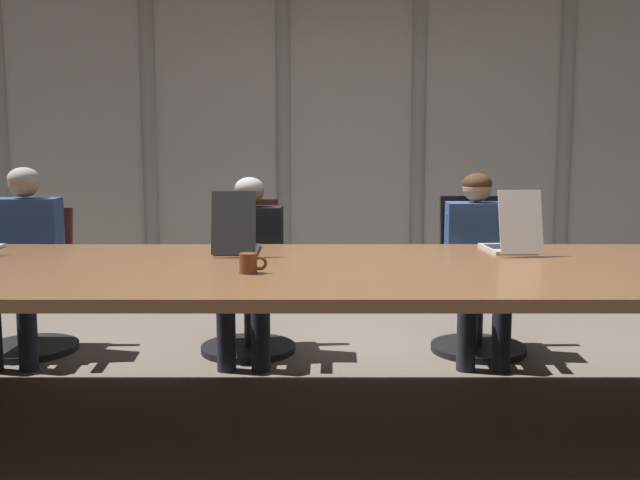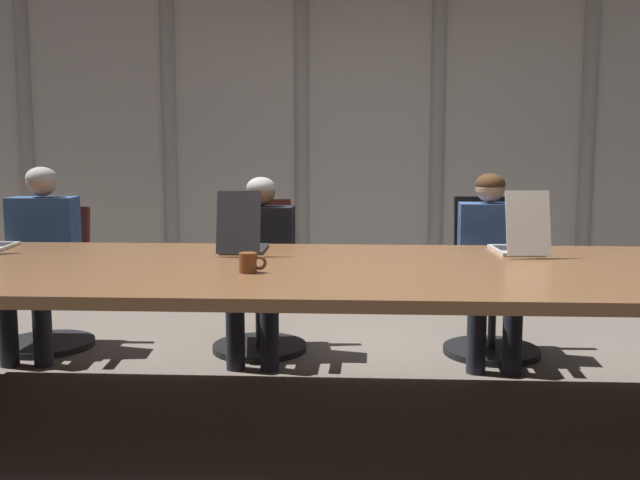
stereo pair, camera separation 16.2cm
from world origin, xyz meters
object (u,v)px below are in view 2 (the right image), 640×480
object	(u,v)px
office_chair_left_mid	(259,294)
person_center	(490,257)
office_chair_center	(491,296)
person_left_end	(40,249)
office_chair_left_end	(48,295)
coffee_mug_far	(249,263)
laptop_center	(519,242)
laptop_left_mid	(243,240)
person_left_mid	(259,256)

from	to	relation	value
office_chair_left_mid	person_center	bearing A→B (deg)	75.04
office_chair_center	person_left_end	world-z (taller)	person_left_end
person_left_end	office_chair_left_end	bearing A→B (deg)	-172.66
office_chair_center	coffee_mug_far	bearing A→B (deg)	-42.77
laptop_center	office_chair_left_end	bearing A→B (deg)	71.36
office_chair_left_mid	office_chair_center	bearing A→B (deg)	81.72
laptop_left_mid	person_left_mid	distance (m)	0.70
laptop_center	person_left_end	bearing A→B (deg)	74.09
person_left_mid	person_center	distance (m)	1.40
office_chair_center	person_left_end	bearing A→B (deg)	-87.27
office_chair_left_mid	person_center	distance (m)	1.46
person_center	coffee_mug_far	world-z (taller)	person_center
laptop_center	person_center	bearing A→B (deg)	-0.74
office_chair_left_end	coffee_mug_far	world-z (taller)	office_chair_left_end
office_chair_left_end	office_chair_center	distance (m)	2.86
laptop_center	person_left_mid	world-z (taller)	person_left_mid
office_chair_left_mid	coffee_mug_far	distance (m)	1.51
laptop_left_mid	coffee_mug_far	xyz separation A→B (m)	(0.12, -0.60, -0.02)
office_chair_center	person_center	xyz separation A→B (m)	(-0.05, -0.17, 0.27)
laptop_left_mid	office_chair_left_mid	xyz separation A→B (m)	(-0.04, 0.84, -0.46)
office_chair_center	person_center	distance (m)	0.32
office_chair_center	person_center	world-z (taller)	person_center
person_left_end	person_center	bearing A→B (deg)	85.12
office_chair_left_mid	office_chair_center	world-z (taller)	office_chair_center
office_chair_left_mid	coffee_mug_far	xyz separation A→B (m)	(0.16, -1.44, 0.44)
laptop_left_mid	person_left_end	world-z (taller)	person_left_end
person_center	coffee_mug_far	size ratio (longest dim) A/B	9.45
laptop_center	person_center	size ratio (longest dim) A/B	0.38
laptop_center	office_chair_left_mid	distance (m)	1.72
office_chair_left_mid	coffee_mug_far	bearing A→B (deg)	-1.97
person_left_mid	coffee_mug_far	xyz separation A→B (m)	(0.13, -1.28, 0.17)
person_center	coffee_mug_far	xyz separation A→B (m)	(-1.27, -1.27, 0.16)
office_chair_left_mid	person_center	size ratio (longest dim) A/B	0.84
office_chair_center	person_left_end	size ratio (longest dim) A/B	0.83
office_chair_left_mid	office_chair_center	xyz separation A→B (m)	(1.47, 0.00, 0.01)
office_chair_left_end	laptop_center	bearing A→B (deg)	74.49
laptop_center	person_center	xyz separation A→B (m)	(-0.02, 0.65, -0.18)
laptop_center	office_chair_left_mid	bearing A→B (deg)	58.00
laptop_center	office_chair_center	size ratio (longest dim) A/B	0.45
office_chair_left_mid	laptop_center	bearing A→B (deg)	52.32
office_chair_left_mid	person_left_mid	bearing A→B (deg)	1.33
laptop_left_mid	laptop_center	bearing A→B (deg)	-90.22
office_chair_left_end	person_center	world-z (taller)	person_center
laptop_center	person_left_mid	distance (m)	1.57
office_chair_left_end	person_left_mid	bearing A→B (deg)	84.03
office_chair_center	office_chair_left_end	bearing A→B (deg)	-90.33
laptop_center	office_chair_center	xyz separation A→B (m)	(0.02, 0.82, -0.45)
person_left_mid	coffee_mug_far	distance (m)	1.29
laptop_left_mid	office_chair_center	bearing A→B (deg)	-60.86
laptop_center	coffee_mug_far	bearing A→B (deg)	113.19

